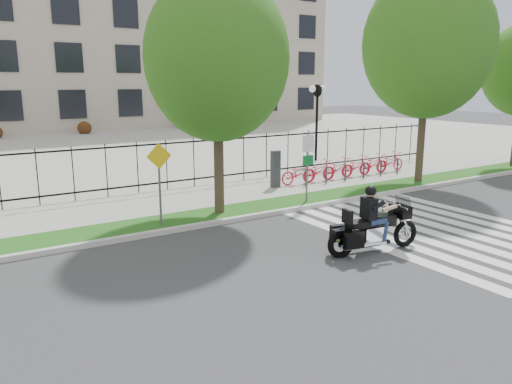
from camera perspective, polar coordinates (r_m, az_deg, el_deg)
ground at (r=12.75m, az=6.51°, el=-7.74°), size 120.00×120.00×0.00m
curb at (r=15.94m, az=-2.86°, el=-3.22°), size 60.00×0.20×0.15m
grass_verge at (r=16.66m, az=-4.33°, el=-2.55°), size 60.00×1.50×0.15m
sidewalk at (r=18.82m, az=-7.98°, el=-0.86°), size 60.00×3.50×0.15m
plaza at (r=35.31m, az=-20.18°, el=4.71°), size 80.00×34.00×0.10m
crosswalk_stripes at (r=16.11m, az=19.95°, el=-4.06°), size 5.70×8.00×0.01m
iron_fence at (r=20.19m, az=-10.18°, el=3.08°), size 30.00×0.06×2.00m
office_building at (r=54.93m, az=-25.94°, el=17.17°), size 60.00×21.90×20.15m
lamp_post_right at (r=27.61m, az=7.00°, el=9.98°), size 1.06×0.70×4.25m
street_tree_1 at (r=16.12m, az=-4.48°, el=15.02°), size 4.57×4.57×7.59m
street_tree_2 at (r=22.64m, az=19.05°, el=15.73°), size 5.37×5.37×8.86m
bike_share_station at (r=22.82m, az=10.22°, el=2.81°), size 7.75×0.85×1.50m
sign_pole_regulatory at (r=17.89m, az=5.93°, el=3.93°), size 0.50×0.09×2.50m
sign_pole_warning at (r=15.07m, az=-10.99°, el=2.15°), size 0.78×0.09×2.49m
motorcycle_rider at (r=13.40m, az=13.32°, el=-3.74°), size 2.80×1.03×2.17m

